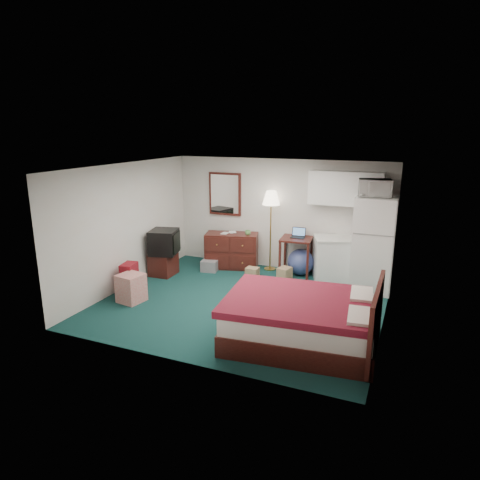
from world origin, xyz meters
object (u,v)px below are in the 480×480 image
at_px(dresser, 232,250).
at_px(floor_lamp, 271,231).
at_px(bed, 300,321).
at_px(suitcase, 130,278).
at_px(kitchen_counter, 334,259).
at_px(fridge, 374,244).
at_px(tv_stand, 163,264).
at_px(desk, 296,256).

relative_size(dresser, floor_lamp, 0.65).
bearing_deg(bed, suitcase, 164.07).
bearing_deg(bed, dresser, 123.87).
relative_size(kitchen_counter, fridge, 0.48).
xyz_separation_m(bed, tv_stand, (-3.59, 1.83, -0.10)).
distance_m(desk, bed, 3.11).
relative_size(floor_lamp, tv_stand, 3.39).
distance_m(floor_lamp, kitchen_counter, 1.55).
xyz_separation_m(dresser, fridge, (3.15, -0.20, 0.54)).
xyz_separation_m(fridge, tv_stand, (-4.33, -0.85, -0.70)).
height_order(floor_lamp, tv_stand, floor_lamp).
relative_size(dresser, tv_stand, 2.22).
bearing_deg(kitchen_counter, floor_lamp, 155.24).
distance_m(kitchen_counter, bed, 2.95).
bearing_deg(suitcase, bed, -20.15).
height_order(floor_lamp, desk, floor_lamp).
distance_m(dresser, kitchen_counter, 2.36).
distance_m(kitchen_counter, suitcase, 4.24).
bearing_deg(suitcase, fridge, 15.10).
distance_m(dresser, fridge, 3.20).
bearing_deg(bed, kitchen_counter, 85.06).
xyz_separation_m(fridge, bed, (-0.75, -2.68, -0.60)).
distance_m(floor_lamp, desk, 0.81).
relative_size(bed, tv_stand, 4.02).
xyz_separation_m(desk, fridge, (1.64, -0.29, 0.52)).
xyz_separation_m(kitchen_counter, tv_stand, (-3.54, -1.12, -0.21)).
bearing_deg(floor_lamp, bed, -63.62).
height_order(dresser, tv_stand, dresser).
relative_size(desk, fridge, 0.44).
bearing_deg(tv_stand, floor_lamp, 29.59).
height_order(dresser, floor_lamp, floor_lamp).
distance_m(floor_lamp, fridge, 2.31).
distance_m(fridge, tv_stand, 4.47).
bearing_deg(desk, kitchen_counter, -7.09).
relative_size(dresser, suitcase, 1.95).
height_order(dresser, kitchen_counter, kitchen_counter).
bearing_deg(suitcase, kitchen_counter, 23.02).
bearing_deg(tv_stand, dresser, 40.01).
bearing_deg(suitcase, dresser, 51.95).
bearing_deg(dresser, bed, -65.09).
height_order(desk, bed, desk).
bearing_deg(fridge, tv_stand, -169.43).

